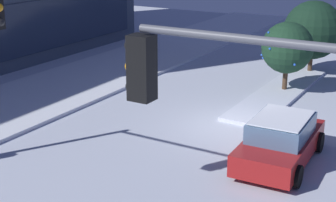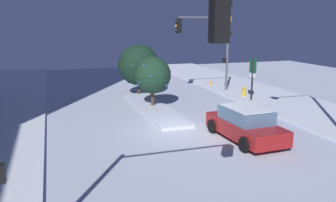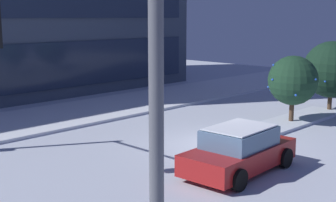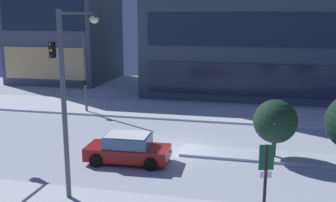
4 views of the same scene
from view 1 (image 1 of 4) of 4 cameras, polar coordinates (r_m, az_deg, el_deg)
ground at (r=18.99m, az=7.23°, el=-2.90°), size 52.00×52.00×0.00m
curb_strip_far at (r=23.58m, az=-12.63°, el=1.18°), size 52.00×5.20×0.14m
median_strip at (r=23.20m, az=12.33°, el=0.92°), size 9.00×1.80×0.14m
car_near at (r=16.15m, az=12.44°, el=-4.37°), size 4.39×2.17×1.49m
traffic_light_corner_near_left at (r=7.00m, az=13.87°, el=-6.47°), size 0.32×4.55×5.67m
decorated_tree_median at (r=23.10m, az=13.19°, el=5.81°), size 2.28×2.32×3.17m
decorated_tree_left_of_median at (r=26.67m, az=15.91°, el=7.64°), size 2.92×2.92×3.69m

